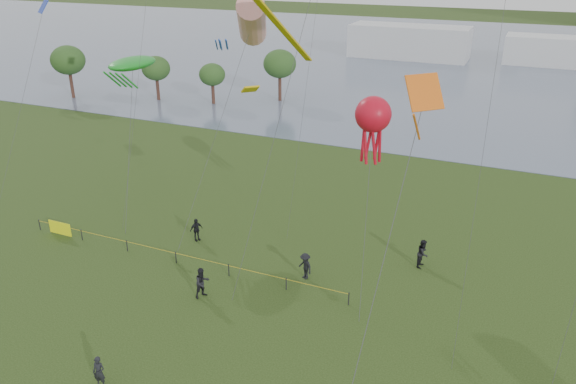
% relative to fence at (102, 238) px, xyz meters
% --- Properties ---
extents(lake, '(400.00, 120.00, 0.08)m').
position_rel_fence_xyz_m(lake, '(15.55, 86.99, -0.53)').
color(lake, slate).
rests_on(lake, ground_plane).
extents(pavilion_left, '(22.00, 8.00, 6.00)m').
position_rel_fence_xyz_m(pavilion_left, '(3.55, 81.99, 2.45)').
color(pavilion_left, silver).
rests_on(pavilion_left, ground_plane).
extents(pavilion_right, '(18.00, 7.00, 5.00)m').
position_rel_fence_xyz_m(pavilion_right, '(29.55, 84.99, 1.95)').
color(pavilion_right, silver).
rests_on(pavilion_right, ground_plane).
extents(trees, '(31.70, 14.60, 7.21)m').
position_rel_fence_xyz_m(trees, '(-18.95, 36.75, 4.25)').
color(trees, '#3C231B').
rests_on(trees, ground_plane).
extents(fence, '(24.07, 0.07, 1.05)m').
position_rel_fence_xyz_m(fence, '(0.00, 0.00, 0.00)').
color(fence, black).
rests_on(fence, ground_plane).
extents(spectator_a, '(1.09, 1.17, 1.94)m').
position_rel_fence_xyz_m(spectator_a, '(9.82, -2.66, 0.41)').
color(spectator_a, black).
rests_on(spectator_a, ground_plane).
extents(spectator_b, '(1.32, 1.15, 1.77)m').
position_rel_fence_xyz_m(spectator_b, '(14.68, 1.69, 0.33)').
color(spectator_b, black).
rests_on(spectator_b, ground_plane).
extents(spectator_c, '(0.83, 1.07, 1.70)m').
position_rel_fence_xyz_m(spectator_c, '(5.68, 3.28, 0.29)').
color(spectator_c, black).
rests_on(spectator_c, ground_plane).
extents(spectator_f, '(0.68, 0.51, 1.68)m').
position_rel_fence_xyz_m(spectator_f, '(9.31, -11.11, 0.28)').
color(spectator_f, black).
rests_on(spectator_f, ground_plane).
extents(spectator_g, '(0.85, 1.02, 1.93)m').
position_rel_fence_xyz_m(spectator_g, '(21.19, 6.14, 0.41)').
color(spectator_g, black).
rests_on(spectator_g, ground_plane).
extents(kite_windsock, '(4.36, 11.17, 16.58)m').
position_rel_fence_xyz_m(kite_windsock, '(7.15, 9.87, 14.02)').
color(kite_windsock, '#3F3F42').
extents(kite_creature, '(4.58, 9.32, 11.48)m').
position_rel_fence_xyz_m(kite_creature, '(-2.93, 8.92, 10.42)').
color(kite_creature, '#3F3F42').
extents(kite_octopus, '(2.38, 6.35, 11.55)m').
position_rel_fence_xyz_m(kite_octopus, '(17.85, 3.97, 9.85)').
color(kite_octopus, '#3F3F42').
extents(kite_delta, '(1.41, 11.91, 15.31)m').
position_rel_fence_xyz_m(kite_delta, '(22.56, -8.08, 13.32)').
color(kite_delta, '#3F3F42').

